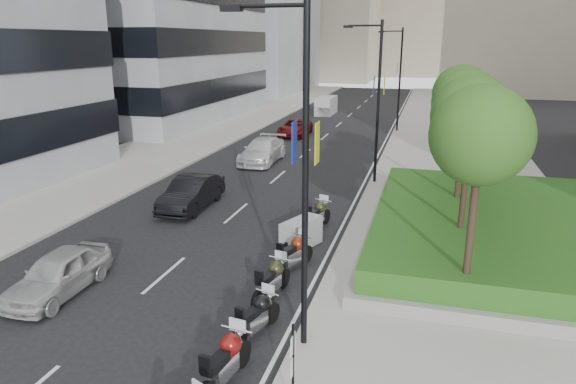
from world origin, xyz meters
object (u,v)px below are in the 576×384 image
at_px(motorcycle_5, 301,233).
at_px(car_b, 192,193).
at_px(lamp_post_0, 299,164).
at_px(motorcycle_3, 272,280).
at_px(car_d, 295,128).
at_px(lamp_post_1, 376,95).
at_px(motorcycle_2, 257,316).
at_px(motorcycle_4, 294,253).
at_px(parking_sign, 293,369).
at_px(lamp_post_2, 398,75).
at_px(motorcycle_6, 317,215).
at_px(car_a, 58,273).
at_px(delivery_van, 326,106).
at_px(motorcycle_1, 226,361).
at_px(car_c, 262,151).

height_order(motorcycle_5, car_b, car_b).
distance_m(lamp_post_0, car_b, 13.60).
height_order(motorcycle_3, motorcycle_5, motorcycle_3).
bearing_deg(car_b, car_d, 89.79).
relative_size(lamp_post_1, motorcycle_2, 4.07).
height_order(lamp_post_0, motorcycle_4, lamp_post_0).
relative_size(motorcycle_2, car_d, 0.44).
bearing_deg(motorcycle_3, car_b, 52.12).
xyz_separation_m(lamp_post_1, car_d, (-8.22, 13.92, -4.37)).
height_order(parking_sign, motorcycle_5, parking_sign).
xyz_separation_m(lamp_post_0, car_d, (-8.22, 30.92, -4.37)).
xyz_separation_m(lamp_post_1, motorcycle_4, (-1.37, -12.32, -4.45)).
distance_m(lamp_post_2, motorcycle_6, 26.49).
relative_size(lamp_post_0, motorcycle_5, 4.38).
relative_size(parking_sign, motorcycle_3, 1.07).
bearing_deg(motorcycle_6, lamp_post_1, 5.18).
relative_size(motorcycle_2, car_a, 0.54).
bearing_deg(motorcycle_6, motorcycle_4, -163.91).
height_order(lamp_post_0, delivery_van, lamp_post_0).
distance_m(lamp_post_0, lamp_post_2, 35.00).
distance_m(motorcycle_2, motorcycle_5, 6.54).
relative_size(parking_sign, motorcycle_6, 1.07).
bearing_deg(motorcycle_2, lamp_post_2, 13.97).
bearing_deg(motorcycle_5, lamp_post_0, -144.50).
relative_size(lamp_post_0, car_b, 1.89).
distance_m(motorcycle_3, car_d, 29.27).
bearing_deg(car_d, motorcycle_6, -75.06).
xyz_separation_m(motorcycle_1, car_c, (-6.54, 22.59, 0.13)).
height_order(motorcycle_1, motorcycle_3, motorcycle_1).
height_order(car_a, car_d, car_a).
distance_m(motorcycle_2, car_b, 12.00).
bearing_deg(motorcycle_5, motorcycle_3, -156.24).
bearing_deg(car_c, delivery_van, 90.92).
distance_m(motorcycle_2, motorcycle_6, 8.72).
height_order(lamp_post_1, car_d, lamp_post_1).
distance_m(parking_sign, motorcycle_2, 3.82).
bearing_deg(lamp_post_2, lamp_post_0, -90.00).
bearing_deg(motorcycle_5, car_b, 84.09).
distance_m(motorcycle_3, motorcycle_5, 4.31).
bearing_deg(motorcycle_4, lamp_post_0, -141.92).
height_order(motorcycle_6, car_d, car_d).
distance_m(car_b, car_d, 20.79).
relative_size(motorcycle_4, car_c, 0.41).
distance_m(car_a, car_c, 19.68).
distance_m(lamp_post_0, car_d, 32.29).
relative_size(lamp_post_1, motorcycle_3, 3.86).
xyz_separation_m(lamp_post_0, motorcycle_5, (-1.62, 6.74, -4.49)).
distance_m(lamp_post_2, car_c, 16.98).
bearing_deg(parking_sign, delivery_van, 100.67).
height_order(lamp_post_0, lamp_post_2, same).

